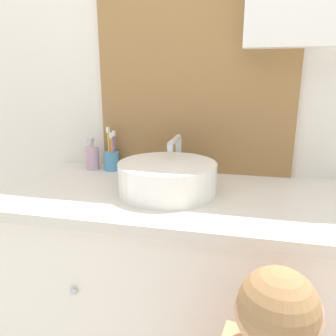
{
  "coord_description": "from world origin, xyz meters",
  "views": [
    {
      "loc": [
        0.2,
        -0.74,
        1.28
      ],
      "look_at": [
        -0.03,
        0.26,
        1.0
      ],
      "focal_mm": 35.0,
      "sensor_mm": 36.0,
      "label": 1
    }
  ],
  "objects": [
    {
      "name": "soap_dispenser",
      "position": [
        -0.43,
        0.52,
        0.95
      ],
      "size": [
        0.06,
        0.06,
        0.14
      ],
      "color": "#CCA3BC",
      "rests_on": "vanity_counter"
    },
    {
      "name": "vanity_counter",
      "position": [
        0.0,
        0.31,
        0.45
      ],
      "size": [
        1.24,
        0.58,
        0.9
      ],
      "color": "silver",
      "rests_on": "ground_plane"
    },
    {
      "name": "sink_basin",
      "position": [
        -0.04,
        0.31,
        0.95
      ],
      "size": [
        0.34,
        0.4,
        0.17
      ],
      "color": "white",
      "rests_on": "vanity_counter"
    },
    {
      "name": "toothbrush_holder",
      "position": [
        -0.34,
        0.53,
        0.95
      ],
      "size": [
        0.06,
        0.06,
        0.19
      ],
      "color": "#4C93C6",
      "rests_on": "vanity_counter"
    },
    {
      "name": "wall_back",
      "position": [
        0.03,
        0.62,
        1.29
      ],
      "size": [
        3.2,
        0.18,
        2.5
      ],
      "color": "silver",
      "rests_on": "ground_plane"
    }
  ]
}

